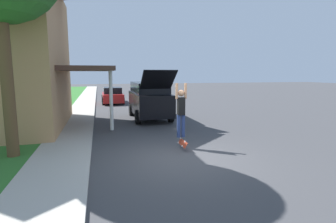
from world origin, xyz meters
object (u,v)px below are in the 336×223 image
suv_parked (149,99)px  car_down_street (113,96)px  skateboarder (181,110)px  skateboard (183,143)px

suv_parked → car_down_street: 8.94m
suv_parked → skateboarder: 6.36m
car_down_street → skateboard: car_down_street is taller
skateboarder → skateboard: size_ratio=2.34×
skateboarder → car_down_street: bearing=96.1°
suv_parked → skateboard: (-0.07, -6.55, -0.91)m
suv_parked → car_down_street: (-1.67, 8.77, -0.47)m
skateboard → skateboarder: bearing=90.6°
car_down_street → skateboarder: size_ratio=2.18×
skateboarder → skateboard: bearing=-89.4°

